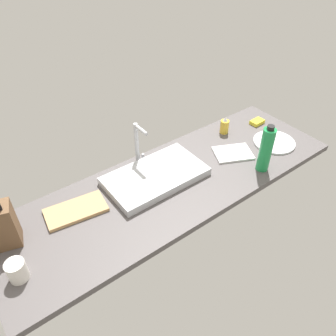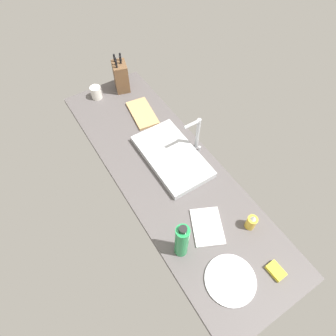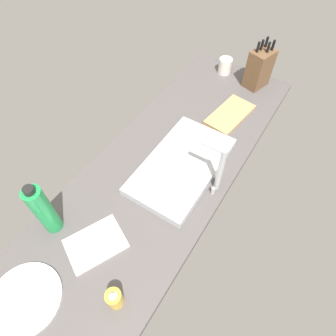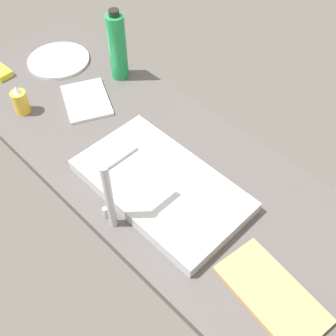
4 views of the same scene
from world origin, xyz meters
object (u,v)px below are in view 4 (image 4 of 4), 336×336
at_px(cutting_board, 272,294).
at_px(water_bottle, 117,47).
at_px(faucet, 111,191).
at_px(dish_towel, 87,100).
at_px(dinner_plate, 59,60).
at_px(dish_sponge, 1,72).
at_px(soap_bottle, 20,101).
at_px(sink_basin, 161,186).

xyz_separation_m(cutting_board, water_bottle, (0.97, -0.32, 0.12)).
distance_m(cutting_board, water_bottle, 1.03).
relative_size(faucet, dish_towel, 1.17).
xyz_separation_m(dinner_plate, dish_sponge, (0.09, 0.22, 0.01)).
bearing_deg(dish_sponge, cutting_board, -179.33).
distance_m(faucet, soap_bottle, 0.62).
bearing_deg(soap_bottle, dish_towel, -120.91).
distance_m(sink_basin, faucet, 0.21).
xyz_separation_m(soap_bottle, water_bottle, (-0.09, -0.39, 0.08)).
relative_size(water_bottle, dinner_plate, 1.11).
relative_size(cutting_board, water_bottle, 1.03).
relative_size(soap_bottle, water_bottle, 0.41).
bearing_deg(cutting_board, water_bottle, -18.29).
xyz_separation_m(dish_towel, dish_sponge, (0.37, 0.14, 0.01)).
xyz_separation_m(dinner_plate, dish_towel, (-0.28, 0.07, 0.00)).
distance_m(cutting_board, dish_towel, 0.95).
bearing_deg(dish_towel, water_bottle, -80.99).
bearing_deg(cutting_board, dish_towel, -7.75).
height_order(sink_basin, dinner_plate, sink_basin).
bearing_deg(cutting_board, faucet, 16.60).
bearing_deg(faucet, water_bottle, -41.47).
relative_size(sink_basin, dish_sponge, 5.90).
relative_size(faucet, cutting_board, 0.88).
xyz_separation_m(sink_basin, dish_sponge, (0.87, 0.05, -0.01)).
xyz_separation_m(sink_basin, cutting_board, (-0.44, 0.04, -0.01)).
distance_m(faucet, cutting_board, 0.49).
distance_m(sink_basin, dish_towel, 0.50).
height_order(faucet, water_bottle, water_bottle).
relative_size(cutting_board, soap_bottle, 2.51).
height_order(water_bottle, dish_towel, water_bottle).
bearing_deg(soap_bottle, sink_basin, -170.14).
height_order(soap_bottle, dish_towel, soap_bottle).
height_order(sink_basin, cutting_board, sink_basin).
height_order(water_bottle, dinner_plate, water_bottle).
relative_size(soap_bottle, dish_towel, 0.53).
xyz_separation_m(sink_basin, soap_bottle, (0.61, 0.11, 0.03)).
height_order(sink_basin, dish_sponge, sink_basin).
distance_m(cutting_board, dish_sponge, 1.31).
bearing_deg(dish_sponge, faucet, 172.03).
bearing_deg(cutting_board, sink_basin, -4.74).
distance_m(soap_bottle, dish_sponge, 0.26).
bearing_deg(soap_bottle, cutting_board, -176.23).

